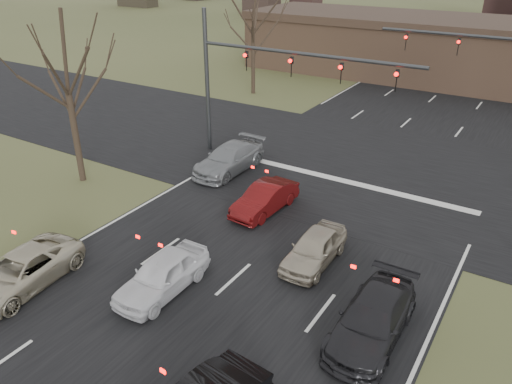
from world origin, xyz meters
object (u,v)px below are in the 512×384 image
car_charcoal_sedan (372,319)px  car_grey_ahead (229,159)px  building (482,53)px  mast_arm_near (256,71)px  car_silver_ahead (314,248)px  car_white_sedan (162,275)px  car_red_ahead (265,199)px  car_silver_suv (21,271)px

car_charcoal_sedan → car_grey_ahead: bearing=142.8°
building → car_charcoal_sedan: size_ratio=9.30×
mast_arm_near → car_silver_ahead: bearing=-45.9°
car_white_sedan → car_charcoal_sedan: bearing=12.8°
building → car_grey_ahead: (-7.70, -27.01, -1.96)m
car_charcoal_sedan → car_grey_ahead: size_ratio=0.94×
car_red_ahead → car_silver_ahead: car_red_ahead is taller
car_charcoal_sedan → car_red_ahead: (-7.01, 5.26, -0.03)m
building → car_silver_suv: (-8.16, -39.27, -2.03)m
car_red_ahead → car_silver_ahead: size_ratio=1.04×
car_grey_ahead → car_silver_suv: bearing=-90.7°
car_silver_ahead → mast_arm_near: bearing=133.3°
car_white_sedan → car_grey_ahead: 10.58m
car_white_sedan → car_red_ahead: car_white_sedan is taller
car_silver_suv → car_silver_ahead: bearing=34.0°
car_white_sedan → car_silver_suv: bearing=-151.5°
mast_arm_near → car_red_ahead: size_ratio=3.14×
car_charcoal_sedan → car_silver_ahead: car_charcoal_sedan is taller
car_silver_ahead → building: bearing=89.2°
car_silver_suv → car_red_ahead: bearing=58.7°
car_silver_suv → car_grey_ahead: (0.46, 12.25, 0.07)m
car_silver_ahead → car_white_sedan: bearing=-131.2°
car_charcoal_sedan → car_red_ahead: 8.76m
mast_arm_near → car_white_sedan: size_ratio=3.07×
car_grey_ahead → car_red_ahead: (3.97, -2.89, -0.07)m
car_silver_suv → car_white_sedan: (4.42, 2.44, 0.04)m
building → car_silver_suv: building is taller
car_red_ahead → car_silver_ahead: (3.72, -2.55, -0.01)m
mast_arm_near → car_silver_ahead: 11.28m
building → car_red_ahead: size_ratio=10.98×
car_charcoal_sedan → mast_arm_near: bearing=135.3°
car_white_sedan → car_red_ahead: 6.92m
mast_arm_near → car_silver_ahead: mast_arm_near is taller
building → car_silver_ahead: bearing=-90.0°
car_silver_suv → car_charcoal_sedan: car_charcoal_sedan is taller
mast_arm_near → car_red_ahead: 7.48m
car_silver_suv → car_silver_ahead: (8.15, 6.82, -0.01)m
car_charcoal_sedan → car_red_ahead: size_ratio=1.18×
car_white_sedan → car_grey_ahead: bearing=111.5°
mast_arm_near → car_charcoal_sedan: 15.27m
car_grey_ahead → car_silver_ahead: 9.42m
building → car_white_sedan: size_ratio=10.74×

